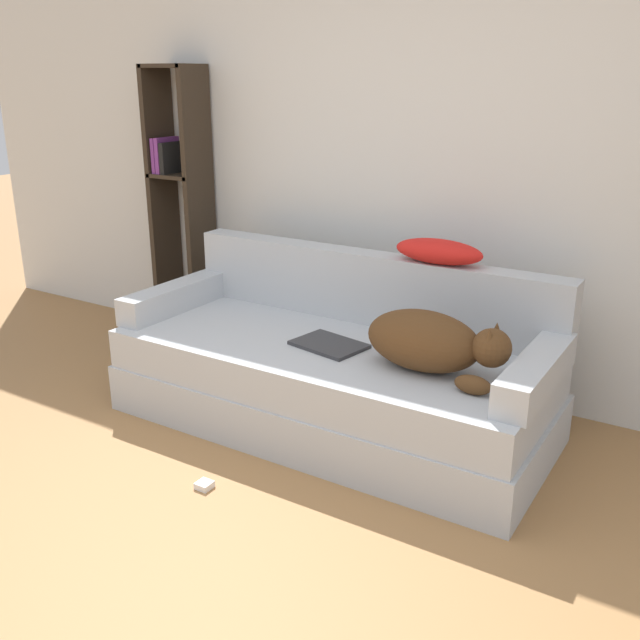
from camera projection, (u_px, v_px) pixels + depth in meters
name	position (u px, v px, depth m)	size (l,w,h in m)	color
ground_plane	(129.00, 606.00, 2.42)	(20.00, 20.00, 0.00)	#9E7042
wall_back	(424.00, 145.00, 3.82)	(7.14, 0.06, 2.70)	silver
couch	(330.00, 385.00, 3.60)	(2.18, 0.94, 0.45)	#B2B7BC
couch_backrest	(369.00, 287.00, 3.79)	(2.14, 0.15, 0.38)	#B2B7BC
couch_arm_left	(175.00, 297.00, 4.01)	(0.15, 0.75, 0.15)	#B2B7BC
couch_arm_right	(537.00, 373.00, 2.99)	(0.15, 0.75, 0.15)	#B2B7BC
dog	(431.00, 342.00, 3.15)	(0.66, 0.31, 0.27)	#513319
laptop	(329.00, 345.00, 3.48)	(0.38, 0.30, 0.02)	#2D2D30
throw_pillow	(439.00, 251.00, 3.50)	(0.45, 0.18, 0.12)	red
bookshelf	(180.00, 195.00, 4.60)	(0.35, 0.26, 1.77)	#2D2319
power_adapter	(204.00, 485.00, 3.10)	(0.07, 0.07, 0.03)	white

